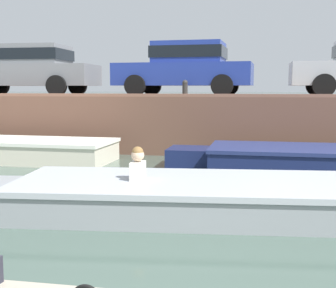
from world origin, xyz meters
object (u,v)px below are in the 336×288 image
Objects in this scene: boat_moored_central_navy at (314,159)px; motorboat_passing at (172,196)px; mooring_bollard_mid at (185,88)px; car_left_inner_blue at (186,67)px; boat_moored_west_cream at (4,150)px; car_leftmost_grey at (28,68)px.

motorboat_passing is at bearing -121.24° from boat_moored_central_navy.
car_left_inner_blue is at bearing 97.47° from mooring_bollard_mid.
car_leftmost_grey is (-0.85, 3.03, 2.15)m from boat_moored_west_cream.
car_leftmost_grey is at bearing 159.55° from boat_moored_central_navy.
boat_moored_west_cream is 3.81m from car_leftmost_grey.
mooring_bollard_mid is at bearing 22.10° from boat_moored_west_cream.
car_leftmost_grey is 4.99m from car_left_inner_blue.
boat_moored_west_cream is 6.49m from motorboat_passing.
car_leftmost_grey reaches higher than mooring_bollard_mid.
boat_moored_west_cream is 1.51× the size of car_left_inner_blue.
mooring_bollard_mid is at bearing 150.00° from boat_moored_central_navy.
motorboat_passing reaches higher than boat_moored_central_navy.
car_left_inner_blue is at bearing 97.07° from motorboat_passing.
boat_moored_west_cream is 0.98× the size of motorboat_passing.
car_left_inner_blue is at bearing 36.12° from boat_moored_west_cream.
boat_moored_central_navy is 5.03m from car_left_inner_blue.
motorboat_passing is at bearing -39.14° from boat_moored_west_cream.
car_left_inner_blue reaches higher than motorboat_passing.
car_left_inner_blue reaches higher than mooring_bollard_mid.
boat_moored_west_cream is 1.37× the size of car_leftmost_grey.
mooring_bollard_mid reaches higher than motorboat_passing.
motorboat_passing reaches higher than boat_moored_west_cream.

